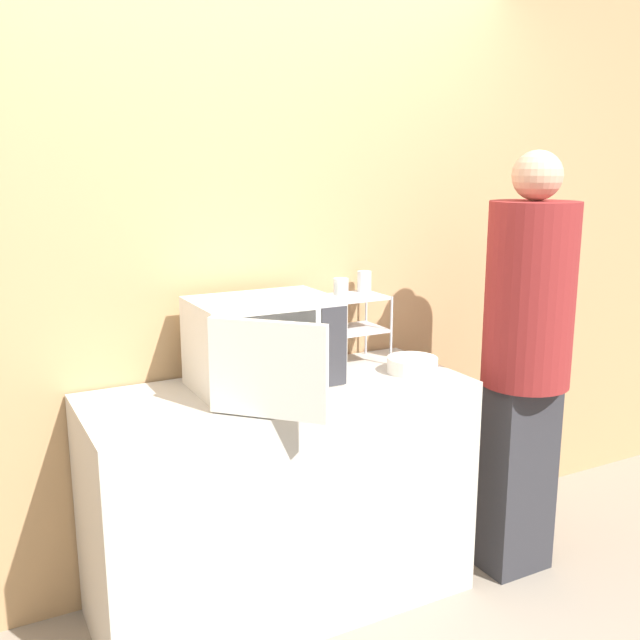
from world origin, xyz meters
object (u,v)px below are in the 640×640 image
at_px(glass_front_left, 341,289).
at_px(person, 527,345).
at_px(microwave, 263,344).
at_px(glass_back_right, 364,281).
at_px(dish_rack, 352,315).
at_px(bowl, 412,365).

xyz_separation_m(glass_front_left, person, (0.67, -0.36, -0.23)).
distance_m(microwave, glass_back_right, 0.62).
xyz_separation_m(glass_front_left, glass_back_right, (0.18, 0.12, 0.00)).
bearing_deg(dish_rack, glass_back_right, 33.24).
distance_m(bowl, person, 0.48).
bearing_deg(dish_rack, glass_front_left, -146.58).
bearing_deg(bowl, microwave, 171.34).
xyz_separation_m(dish_rack, glass_back_right, (0.09, 0.06, 0.13)).
bearing_deg(glass_back_right, person, -45.20).
bearing_deg(person, microwave, 164.70).
bearing_deg(glass_front_left, bowl, -35.92).
bearing_deg(glass_front_left, glass_back_right, 33.33).
xyz_separation_m(microwave, glass_front_left, (0.38, 0.08, 0.17)).
height_order(microwave, person, person).
bearing_deg(bowl, person, -24.10).
bearing_deg(dish_rack, bowl, -57.73).
relative_size(microwave, person, 0.38).
bearing_deg(glass_back_right, dish_rack, -146.76).
distance_m(dish_rack, bowl, 0.33).
xyz_separation_m(dish_rack, glass_front_left, (-0.09, -0.06, 0.13)).
xyz_separation_m(microwave, dish_rack, (0.47, 0.14, 0.04)).
height_order(dish_rack, glass_back_right, glass_back_right).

